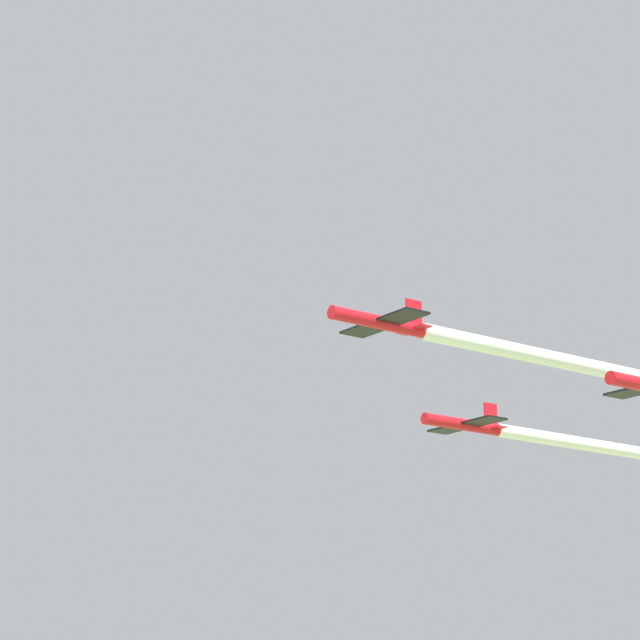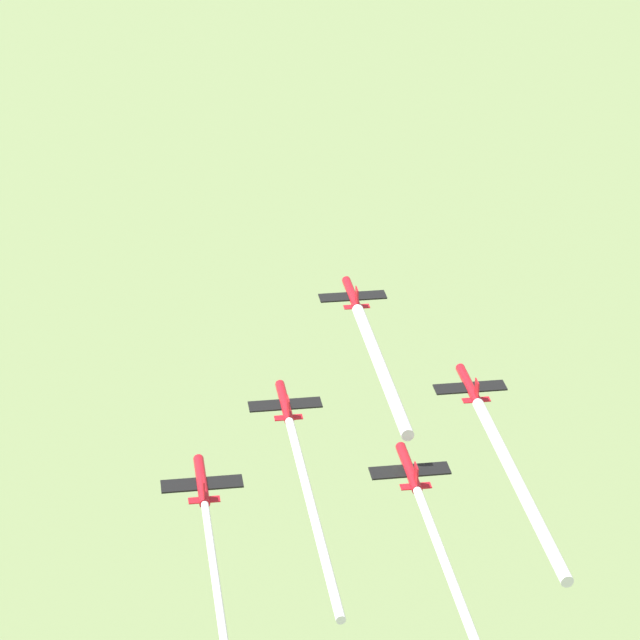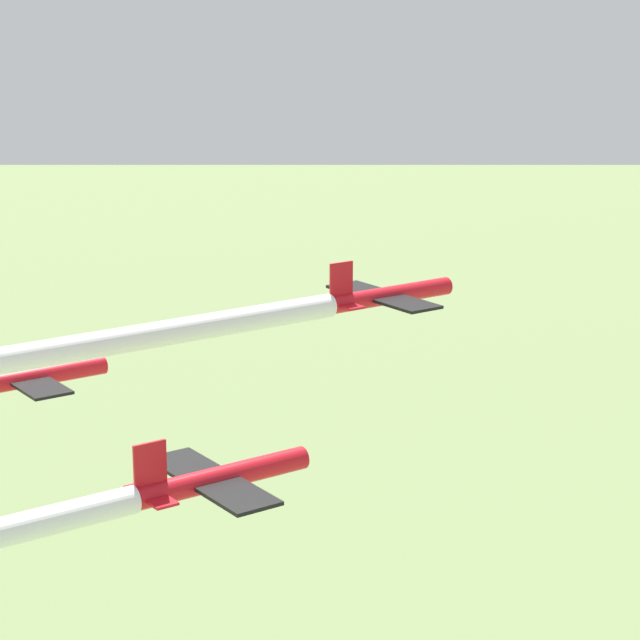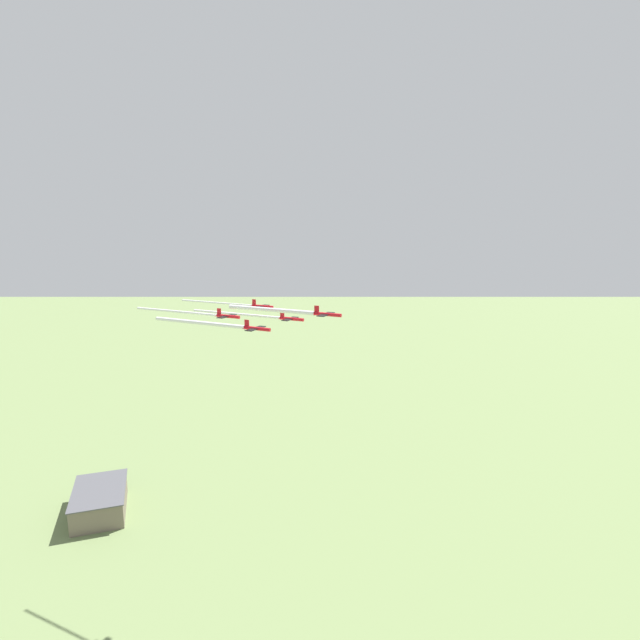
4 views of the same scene
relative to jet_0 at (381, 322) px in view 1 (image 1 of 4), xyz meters
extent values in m
cylinder|color=red|center=(0.25, 0.26, -0.04)|extent=(7.00, 7.20, 1.09)
cube|color=black|center=(-0.17, -0.17, -0.04)|extent=(7.67, 7.52, 0.18)
cube|color=red|center=(-2.31, -2.39, 1.32)|extent=(1.21, 1.24, 2.19)
cube|color=red|center=(-2.31, -2.39, -0.04)|extent=(3.05, 3.00, 0.12)
cylinder|color=red|center=(-4.72, -20.43, -4.06)|extent=(7.00, 7.20, 1.09)
cube|color=black|center=(-5.14, -20.86, -4.06)|extent=(7.67, 7.52, 0.18)
cube|color=red|center=(-7.28, -23.07, -2.70)|extent=(1.21, 1.24, 2.19)
cube|color=red|center=(-7.28, -23.07, -4.06)|extent=(3.05, 3.00, 0.12)
cylinder|color=white|center=(-13.74, -14.23, -0.04)|extent=(22.74, 23.49, 1.37)
cylinder|color=white|center=(-20.00, -36.25, -4.06)|extent=(25.24, 26.09, 1.26)
camera|label=1|loc=(-11.47, 92.07, -27.35)|focal=70.00mm
camera|label=2|loc=(-138.10, -101.89, 77.96)|focal=85.00mm
camera|label=3|loc=(9.52, -72.17, 17.06)|focal=70.00mm
camera|label=4|loc=(140.43, -49.05, 25.66)|focal=28.00mm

